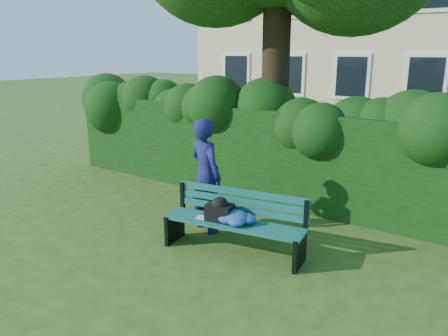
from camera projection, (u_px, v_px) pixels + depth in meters
The scene contains 4 objects.
ground at pixel (203, 232), 7.12m from camera, with size 80.00×80.00×0.00m, color #304F15.
hedge at pixel (271, 153), 8.62m from camera, with size 10.00×1.00×1.80m.
park_bench at pixel (233, 219), 6.31m from camera, with size 2.15×0.90×0.89m.
man_reading at pixel (206, 175), 6.99m from camera, with size 0.68×0.44×1.85m, color #171A51.
Camera 1 is at (4.09, -5.20, 2.85)m, focal length 35.00 mm.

